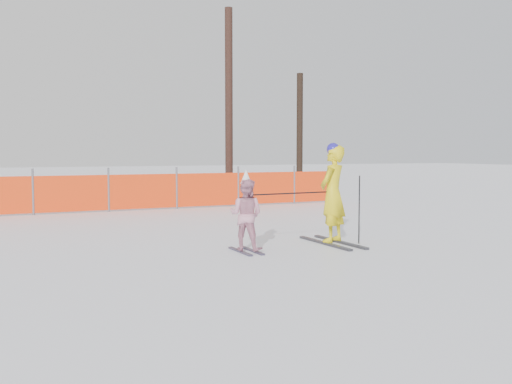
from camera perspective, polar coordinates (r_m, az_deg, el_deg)
ground at (r=9.51m, az=1.29°, el=-6.21°), size 120.00×120.00×0.00m
adult at (r=10.55m, az=7.68°, el=-0.17°), size 0.77×1.69×1.86m
child at (r=9.62m, az=-1.00°, el=-2.23°), size 0.74×0.88×1.40m
ski_poles at (r=10.30m, az=6.66°, el=-0.89°), size 2.13×0.22×1.26m
safety_fence at (r=16.59m, az=-15.85°, el=-0.06°), size 15.36×0.06×1.25m
tree_trunks at (r=21.60m, az=0.07°, el=7.63°), size 3.71×1.16×6.84m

